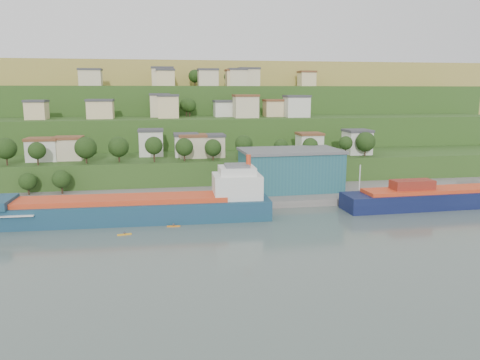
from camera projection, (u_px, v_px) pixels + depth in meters
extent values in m
plane|color=#495953|center=(191.00, 228.00, 114.01)|extent=(500.00, 500.00, 0.00)
cube|color=slate|center=(249.00, 199.00, 144.47)|extent=(220.00, 26.00, 4.00)
cube|color=#284719|center=(180.00, 184.00, 168.19)|extent=(260.00, 32.00, 20.00)
cube|color=#284719|center=(177.00, 170.00, 197.22)|extent=(280.00, 32.00, 44.00)
cube|color=#284719|center=(174.00, 160.00, 226.25)|extent=(300.00, 32.00, 70.00)
cube|color=olive|center=(170.00, 143.00, 297.85)|extent=(360.00, 120.00, 96.00)
cube|color=silver|center=(43.00, 151.00, 154.84)|extent=(9.64, 7.59, 6.79)
cube|color=brown|center=(42.00, 139.00, 154.12)|extent=(10.24, 8.19, 0.90)
cube|color=beige|center=(69.00, 150.00, 156.73)|extent=(8.65, 7.11, 7.05)
cube|color=brown|center=(68.00, 138.00, 155.98)|extent=(9.25, 7.71, 0.90)
cube|color=silver|center=(151.00, 144.00, 166.72)|extent=(8.29, 7.51, 8.71)
cube|color=#3F3F44|center=(151.00, 130.00, 165.81)|extent=(8.89, 8.11, 0.90)
cube|color=silver|center=(186.00, 146.00, 165.86)|extent=(8.05, 8.45, 7.25)
cube|color=#3F3F44|center=(186.00, 135.00, 165.09)|extent=(8.65, 9.05, 0.90)
cube|color=beige|center=(193.00, 147.00, 162.64)|extent=(9.05, 7.44, 7.23)
cube|color=brown|center=(193.00, 135.00, 161.88)|extent=(9.65, 8.04, 0.90)
cube|color=beige|center=(211.00, 147.00, 164.38)|extent=(8.74, 7.87, 7.13)
cube|color=#3F3F44|center=(211.00, 135.00, 163.62)|extent=(9.34, 8.47, 0.90)
cube|color=silver|center=(309.00, 144.00, 175.70)|extent=(8.55, 8.26, 6.62)
cube|color=brown|center=(310.00, 134.00, 174.99)|extent=(9.15, 8.86, 0.90)
cube|color=silver|center=(357.00, 143.00, 171.69)|extent=(8.54, 8.99, 8.09)
cube|color=#3F3F44|center=(358.00, 131.00, 170.85)|extent=(9.14, 9.59, 0.90)
cube|color=beige|center=(356.00, 143.00, 173.73)|extent=(7.36, 8.98, 7.38)
cube|color=#3F3F44|center=(357.00, 132.00, 172.96)|extent=(7.96, 9.58, 0.90)
cube|color=beige|center=(37.00, 111.00, 180.44)|extent=(7.48, 8.36, 6.57)
cube|color=#3F3F44|center=(36.00, 101.00, 179.74)|extent=(8.08, 8.96, 0.90)
cube|color=beige|center=(101.00, 110.00, 185.27)|extent=(9.90, 8.57, 6.78)
cube|color=#3F3F44|center=(100.00, 100.00, 184.55)|extent=(10.50, 9.17, 0.90)
cube|color=beige|center=(160.00, 106.00, 196.20)|extent=(7.87, 7.92, 8.97)
cube|color=#3F3F44|center=(159.00, 94.00, 195.27)|extent=(8.47, 8.52, 0.90)
cube|color=beige|center=(168.00, 107.00, 189.36)|extent=(8.18, 8.25, 8.61)
cube|color=#3F3F44|center=(168.00, 95.00, 188.46)|extent=(8.78, 8.85, 0.90)
cube|color=silver|center=(223.00, 109.00, 199.91)|extent=(7.70, 8.21, 6.06)
cube|color=#3F3F44|center=(223.00, 101.00, 199.26)|extent=(8.30, 8.81, 0.90)
cube|color=beige|center=(246.00, 107.00, 191.83)|extent=(9.51, 8.78, 8.51)
cube|color=brown|center=(246.00, 96.00, 190.94)|extent=(10.11, 9.38, 0.90)
cube|color=silver|center=(244.00, 108.00, 195.72)|extent=(7.37, 8.31, 7.65)
cube|color=brown|center=(244.00, 98.00, 194.92)|extent=(7.97, 8.91, 0.90)
cube|color=beige|center=(248.00, 107.00, 202.27)|extent=(7.88, 7.62, 7.80)
cube|color=#3F3F44|center=(248.00, 97.00, 201.45)|extent=(8.48, 8.22, 0.90)
cube|color=beige|center=(273.00, 109.00, 200.04)|extent=(7.39, 7.69, 6.46)
cube|color=brown|center=(273.00, 100.00, 199.35)|extent=(7.99, 8.29, 0.90)
cube|color=silver|center=(297.00, 107.00, 195.61)|extent=(9.57, 8.46, 8.20)
cube|color=#3F3F44|center=(297.00, 96.00, 194.76)|extent=(10.17, 9.06, 0.90)
cube|color=beige|center=(91.00, 78.00, 211.27)|extent=(9.68, 7.62, 6.89)
cube|color=#3F3F44|center=(90.00, 69.00, 210.54)|extent=(10.28, 8.22, 0.90)
cube|color=beige|center=(162.00, 77.00, 219.57)|extent=(9.88, 8.09, 8.03)
cube|color=#3F3F44|center=(162.00, 68.00, 218.73)|extent=(10.48, 8.69, 0.90)
cube|color=beige|center=(166.00, 79.00, 215.11)|extent=(8.15, 8.10, 6.84)
cube|color=#3F3F44|center=(165.00, 70.00, 214.38)|extent=(8.75, 8.70, 0.90)
cube|color=beige|center=(208.00, 78.00, 216.31)|extent=(8.90, 8.47, 7.03)
cube|color=#3F3F44|center=(208.00, 70.00, 215.56)|extent=(9.50, 9.07, 0.90)
cube|color=beige|center=(235.00, 79.00, 219.91)|extent=(8.04, 7.43, 6.91)
cube|color=brown|center=(235.00, 70.00, 219.18)|extent=(8.64, 8.03, 0.90)
cube|color=beige|center=(237.00, 78.00, 219.72)|extent=(8.10, 7.79, 7.33)
cube|color=#3F3F44|center=(237.00, 69.00, 218.95)|extent=(8.70, 8.39, 0.90)
cube|color=beige|center=(249.00, 78.00, 222.54)|extent=(9.55, 8.27, 7.79)
cube|color=#3F3F44|center=(249.00, 69.00, 221.72)|extent=(10.15, 8.87, 0.90)
cube|color=beige|center=(307.00, 80.00, 234.72)|extent=(7.46, 8.18, 6.79)
cube|color=brown|center=(307.00, 72.00, 234.00)|extent=(8.06, 8.78, 0.90)
cylinder|color=#382619|center=(7.00, 160.00, 145.56)|extent=(0.50, 0.50, 3.49)
sphere|color=black|center=(6.00, 148.00, 144.89)|extent=(6.59, 6.59, 6.59)
cylinder|color=#382619|center=(38.00, 160.00, 145.97)|extent=(0.50, 0.50, 3.14)
sphere|color=black|center=(37.00, 151.00, 145.40)|extent=(5.36, 5.36, 5.36)
cylinder|color=#382619|center=(86.00, 159.00, 149.43)|extent=(0.50, 0.50, 3.17)
sphere|color=black|center=(86.00, 148.00, 148.77)|extent=(6.96, 6.96, 6.96)
cylinder|color=#382619|center=(119.00, 157.00, 152.62)|extent=(0.50, 0.50, 3.14)
sphere|color=black|center=(119.00, 147.00, 151.98)|extent=(6.62, 6.62, 6.62)
cylinder|color=#382619|center=(154.00, 156.00, 152.21)|extent=(0.50, 0.50, 3.83)
sphere|color=black|center=(154.00, 146.00, 151.55)|extent=(5.81, 5.81, 5.81)
cylinder|color=#382619|center=(184.00, 157.00, 154.07)|extent=(0.50, 0.50, 3.10)
sphere|color=black|center=(184.00, 147.00, 153.47)|extent=(5.91, 5.91, 5.91)
cylinder|color=#382619|center=(213.00, 156.00, 156.24)|extent=(0.50, 0.50, 2.72)
sphere|color=black|center=(213.00, 148.00, 155.69)|extent=(5.69, 5.69, 5.69)
cylinder|color=#382619|center=(244.00, 154.00, 158.91)|extent=(0.50, 0.50, 3.48)
sphere|color=black|center=(244.00, 144.00, 158.27)|extent=(6.02, 6.02, 6.02)
cylinder|color=#382619|center=(281.00, 154.00, 161.35)|extent=(0.50, 0.50, 2.76)
sphere|color=black|center=(281.00, 146.00, 160.83)|extent=(4.91, 4.91, 4.91)
cylinder|color=#382619|center=(310.00, 154.00, 159.89)|extent=(0.50, 0.50, 3.04)
sphere|color=black|center=(310.00, 146.00, 159.33)|extent=(5.35, 5.35, 5.35)
cylinder|color=#382619|center=(345.00, 152.00, 164.32)|extent=(0.50, 0.50, 3.60)
sphere|color=black|center=(346.00, 143.00, 163.73)|extent=(4.83, 4.83, 4.83)
cylinder|color=#382619|center=(365.00, 152.00, 165.99)|extent=(0.50, 0.50, 3.26)
sphere|color=black|center=(366.00, 142.00, 165.32)|extent=(6.94, 6.94, 6.94)
cylinder|color=#382619|center=(187.00, 113.00, 200.95)|extent=(0.50, 0.50, 3.37)
sphere|color=black|center=(186.00, 105.00, 200.34)|extent=(5.55, 5.55, 5.55)
cylinder|color=#382619|center=(195.00, 83.00, 228.17)|extent=(0.50, 0.50, 3.28)
sphere|color=black|center=(195.00, 76.00, 227.54)|extent=(6.16, 6.16, 6.16)
cylinder|color=#382619|center=(229.00, 83.00, 227.28)|extent=(0.50, 0.50, 3.29)
sphere|color=black|center=(229.00, 77.00, 226.73)|extent=(4.60, 4.60, 4.60)
cylinder|color=#382619|center=(190.00, 113.00, 200.59)|extent=(0.50, 0.50, 3.12)
sphere|color=black|center=(190.00, 106.00, 200.00)|extent=(5.68, 5.68, 5.68)
cube|color=#164353|center=(130.00, 215.00, 119.82)|extent=(72.42, 13.40, 7.21)
cube|color=red|center=(121.00, 199.00, 118.68)|extent=(53.82, 10.81, 1.24)
cube|color=silver|center=(237.00, 186.00, 123.25)|extent=(12.65, 10.65, 6.18)
cube|color=silver|center=(237.00, 170.00, 122.47)|extent=(9.51, 8.50, 2.06)
cube|color=#595B5E|center=(237.00, 165.00, 122.22)|extent=(6.36, 6.36, 0.62)
cylinder|color=red|center=(248.00, 160.00, 122.51)|extent=(1.27, 1.27, 3.09)
cube|color=silver|center=(9.00, 211.00, 114.51)|extent=(14.75, 12.05, 0.26)
cube|color=#0C1238|center=(443.00, 202.00, 134.80)|extent=(59.81, 11.12, 6.56)
cube|color=red|center=(437.00, 190.00, 133.75)|extent=(43.88, 9.02, 0.99)
cylinder|color=silver|center=(360.00, 177.00, 128.91)|extent=(0.32, 0.32, 6.96)
cube|color=maroon|center=(412.00, 184.00, 132.07)|extent=(12.02, 5.21, 2.58)
cube|color=#215664|center=(290.00, 171.00, 148.18)|extent=(30.53, 18.90, 12.00)
cube|color=#595B5E|center=(290.00, 151.00, 146.98)|extent=(31.56, 19.93, 0.80)
cube|color=white|center=(3.00, 206.00, 124.36)|extent=(6.87, 3.12, 3.15)
cube|color=silver|center=(1.00, 213.00, 121.82)|extent=(3.93, 1.83, 0.76)
cube|color=orange|center=(174.00, 226.00, 115.09)|extent=(3.31, 0.91, 0.25)
sphere|color=#3F3F44|center=(174.00, 225.00, 115.02)|extent=(0.57, 0.57, 0.57)
cube|color=orange|center=(124.00, 234.00, 108.52)|extent=(3.29, 1.16, 0.24)
sphere|color=#3F3F44|center=(124.00, 233.00, 108.44)|extent=(0.57, 0.57, 0.57)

